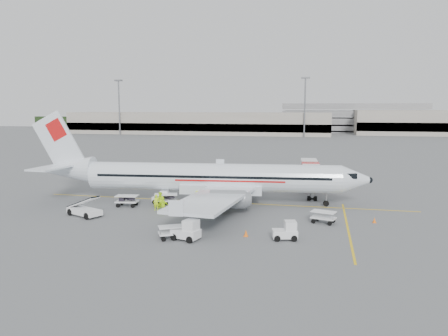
{
  "coord_description": "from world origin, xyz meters",
  "views": [
    {
      "loc": [
        11.37,
        -48.89,
        11.03
      ],
      "look_at": [
        0.0,
        2.0,
        3.8
      ],
      "focal_mm": 35.0,
      "sensor_mm": 36.0,
      "label": 1
    }
  ],
  "objects_px": {
    "belt_loader": "(84,203)",
    "aircraft": "(213,159)",
    "jet_bridge": "(310,177)",
    "tug_fore": "(285,230)",
    "tug_mid": "(186,230)",
    "tug_aft": "(161,197)"
  },
  "relations": [
    {
      "from": "tug_fore",
      "to": "belt_loader",
      "type": "bearing_deg",
      "value": 156.94
    },
    {
      "from": "tug_mid",
      "to": "belt_loader",
      "type": "bearing_deg",
      "value": 171.57
    },
    {
      "from": "jet_bridge",
      "to": "belt_loader",
      "type": "relative_size",
      "value": 2.88
    },
    {
      "from": "tug_fore",
      "to": "tug_aft",
      "type": "distance_m",
      "value": 18.77
    },
    {
      "from": "jet_bridge",
      "to": "tug_aft",
      "type": "xyz_separation_m",
      "value": [
        -16.65,
        -10.66,
        -1.21
      ]
    },
    {
      "from": "jet_bridge",
      "to": "tug_mid",
      "type": "xyz_separation_m",
      "value": [
        -9.6,
        -23.6,
        -1.08
      ]
    },
    {
      "from": "aircraft",
      "to": "belt_loader",
      "type": "bearing_deg",
      "value": -148.76
    },
    {
      "from": "aircraft",
      "to": "belt_loader",
      "type": "relative_size",
      "value": 7.32
    },
    {
      "from": "belt_loader",
      "to": "tug_mid",
      "type": "relative_size",
      "value": 2.26
    },
    {
      "from": "tug_mid",
      "to": "tug_fore",
      "type": "bearing_deg",
      "value": 28.41
    },
    {
      "from": "belt_loader",
      "to": "aircraft",
      "type": "bearing_deg",
      "value": 61.51
    },
    {
      "from": "jet_bridge",
      "to": "tug_mid",
      "type": "relative_size",
      "value": 6.5
    },
    {
      "from": "jet_bridge",
      "to": "tug_aft",
      "type": "bearing_deg",
      "value": -151.86
    },
    {
      "from": "aircraft",
      "to": "tug_fore",
      "type": "bearing_deg",
      "value": -58.88
    },
    {
      "from": "tug_mid",
      "to": "tug_aft",
      "type": "relative_size",
      "value": 1.17
    },
    {
      "from": "belt_loader",
      "to": "tug_fore",
      "type": "bearing_deg",
      "value": 14.41
    },
    {
      "from": "aircraft",
      "to": "tug_fore",
      "type": "height_order",
      "value": "aircraft"
    },
    {
      "from": "jet_bridge",
      "to": "tug_mid",
      "type": "height_order",
      "value": "jet_bridge"
    },
    {
      "from": "jet_bridge",
      "to": "tug_fore",
      "type": "height_order",
      "value": "jet_bridge"
    },
    {
      "from": "tug_fore",
      "to": "aircraft",
      "type": "bearing_deg",
      "value": 113.92
    },
    {
      "from": "aircraft",
      "to": "jet_bridge",
      "type": "relative_size",
      "value": 2.54
    },
    {
      "from": "tug_mid",
      "to": "tug_aft",
      "type": "distance_m",
      "value": 14.74
    }
  ]
}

